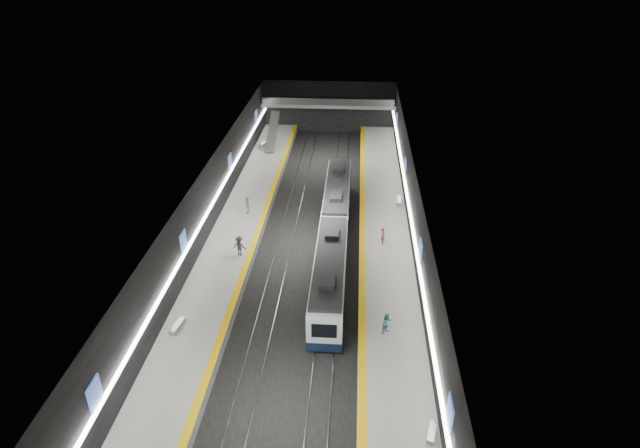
# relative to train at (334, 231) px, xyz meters

# --- Properties ---
(ground) EXTENTS (70.00, 70.00, 0.00)m
(ground) POSITION_rel_train_xyz_m (-2.50, 0.82, -2.20)
(ground) COLOR black
(ground) RESTS_ON ground
(ceiling) EXTENTS (20.00, 70.00, 0.04)m
(ceiling) POSITION_rel_train_xyz_m (-2.50, 0.82, 5.80)
(ceiling) COLOR beige
(ceiling) RESTS_ON wall_left
(wall_left) EXTENTS (0.04, 70.00, 8.00)m
(wall_left) POSITION_rel_train_xyz_m (-12.50, 0.82, 1.80)
(wall_left) COLOR black
(wall_left) RESTS_ON ground
(wall_right) EXTENTS (0.04, 70.00, 8.00)m
(wall_right) POSITION_rel_train_xyz_m (7.50, 0.82, 1.80)
(wall_right) COLOR black
(wall_right) RESTS_ON ground
(wall_back) EXTENTS (20.00, 0.04, 8.00)m
(wall_back) POSITION_rel_train_xyz_m (-2.50, 35.82, 1.80)
(wall_back) COLOR black
(wall_back) RESTS_ON ground
(platform_left) EXTENTS (5.00, 70.00, 1.00)m
(platform_left) POSITION_rel_train_xyz_m (-10.00, 0.82, -1.70)
(platform_left) COLOR slate
(platform_left) RESTS_ON ground
(tile_surface_left) EXTENTS (5.00, 70.00, 0.02)m
(tile_surface_left) POSITION_rel_train_xyz_m (-10.00, 0.82, -1.19)
(tile_surface_left) COLOR #B1B0AB
(tile_surface_left) RESTS_ON platform_left
(tactile_strip_left) EXTENTS (0.60, 70.00, 0.02)m
(tactile_strip_left) POSITION_rel_train_xyz_m (-7.80, 0.82, -1.18)
(tactile_strip_left) COLOR yellow
(tactile_strip_left) RESTS_ON platform_left
(platform_right) EXTENTS (5.00, 70.00, 1.00)m
(platform_right) POSITION_rel_train_xyz_m (5.00, 0.82, -1.70)
(platform_right) COLOR slate
(platform_right) RESTS_ON ground
(tile_surface_right) EXTENTS (5.00, 70.00, 0.02)m
(tile_surface_right) POSITION_rel_train_xyz_m (5.00, 0.82, -1.19)
(tile_surface_right) COLOR #B1B0AB
(tile_surface_right) RESTS_ON platform_right
(tactile_strip_right) EXTENTS (0.60, 70.00, 0.02)m
(tactile_strip_right) POSITION_rel_train_xyz_m (2.80, 0.82, -1.18)
(tactile_strip_right) COLOR yellow
(tactile_strip_right) RESTS_ON platform_right
(rails) EXTENTS (6.52, 70.00, 0.12)m
(rails) POSITION_rel_train_xyz_m (-2.50, 0.82, -2.14)
(rails) COLOR gray
(rails) RESTS_ON ground
(train) EXTENTS (2.69, 30.05, 3.60)m
(train) POSITION_rel_train_xyz_m (0.00, 0.00, 0.00)
(train) COLOR #0D1B31
(train) RESTS_ON ground
(ad_posters) EXTENTS (19.94, 53.50, 2.20)m
(ad_posters) POSITION_rel_train_xyz_m (-2.50, 1.82, 2.30)
(ad_posters) COLOR #4269C7
(ad_posters) RESTS_ON wall_left
(cove_light_left) EXTENTS (0.25, 68.60, 0.12)m
(cove_light_left) POSITION_rel_train_xyz_m (-12.30, 0.82, 1.60)
(cove_light_left) COLOR white
(cove_light_left) RESTS_ON wall_left
(cove_light_right) EXTENTS (0.25, 68.60, 0.12)m
(cove_light_right) POSITION_rel_train_xyz_m (7.30, 0.82, 1.60)
(cove_light_right) COLOR white
(cove_light_right) RESTS_ON wall_right
(mezzanine_bridge) EXTENTS (20.00, 3.00, 1.50)m
(mezzanine_bridge) POSITION_rel_train_xyz_m (-2.50, 33.75, 2.84)
(mezzanine_bridge) COLOR gray
(mezzanine_bridge) RESTS_ON wall_left
(escalator) EXTENTS (1.20, 7.50, 3.92)m
(escalator) POSITION_rel_train_xyz_m (-10.00, 26.82, 0.70)
(escalator) COLOR #99999E
(escalator) RESTS_ON platform_left
(bench_left_near) EXTENTS (0.78, 1.87, 0.44)m
(bench_left_near) POSITION_rel_train_xyz_m (-11.29, -13.92, -0.97)
(bench_left_near) COLOR #99999E
(bench_left_near) RESTS_ON platform_left
(bench_left_far) EXTENTS (0.99, 1.93, 0.45)m
(bench_left_far) POSITION_rel_train_xyz_m (-11.28, 26.35, -0.97)
(bench_left_far) COLOR #99999E
(bench_left_far) RESTS_ON platform_left
(bench_right_near) EXTENTS (0.88, 1.70, 0.40)m
(bench_right_near) POSITION_rel_train_xyz_m (7.00, -22.51, -1.00)
(bench_right_near) COLOR #99999E
(bench_right_near) RESTS_ON platform_right
(bench_right_far) EXTENTS (0.71, 1.93, 0.46)m
(bench_right_far) POSITION_rel_train_xyz_m (6.88, 9.06, -0.97)
(bench_right_far) COLOR #99999E
(bench_right_far) RESTS_ON platform_right
(passenger_right_a) EXTENTS (0.54, 0.70, 1.71)m
(passenger_right_a) POSITION_rel_train_xyz_m (4.74, -0.02, -0.34)
(passenger_right_a) COLOR #BB465B
(passenger_right_a) RESTS_ON platform_right
(passenger_right_b) EXTENTS (1.07, 1.08, 1.75)m
(passenger_right_b) POSITION_rel_train_xyz_m (4.63, -13.23, -0.32)
(passenger_right_b) COLOR #5194B0
(passenger_right_b) RESTS_ON platform_right
(passenger_left_a) EXTENTS (0.57, 1.14, 1.88)m
(passenger_left_a) POSITION_rel_train_xyz_m (-9.57, 5.57, -0.26)
(passenger_left_a) COLOR beige
(passenger_left_a) RESTS_ON platform_left
(passenger_left_b) EXTENTS (1.41, 1.04, 1.96)m
(passenger_left_b) POSITION_rel_train_xyz_m (-8.66, -3.04, -0.22)
(passenger_left_b) COLOR #3A3940
(passenger_left_b) RESTS_ON platform_left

